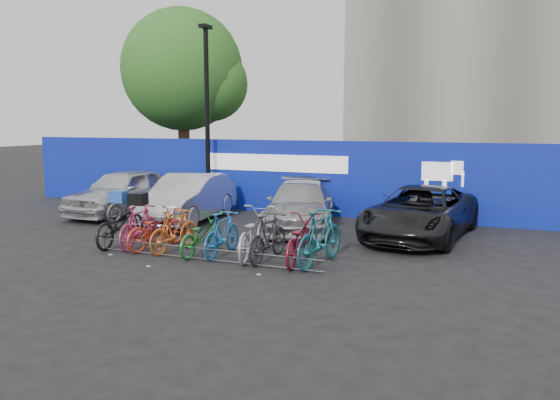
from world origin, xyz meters
The scene contains 21 objects.
ground centered at (0.00, 0.00, 0.00)m, with size 100.00×100.00×0.00m, color black.
hoarding centered at (0.01, 6.00, 1.20)m, with size 22.00×0.18×2.40m.
tree centered at (-6.77, 10.06, 5.07)m, with size 5.40×5.20×7.80m.
lamppost centered at (-3.20, 5.40, 3.27)m, with size 0.25×0.50×6.11m.
bike_rack centered at (0.00, -0.60, 0.16)m, with size 5.60×0.03×0.30m.
car_0 centered at (-5.41, 3.76, 0.75)m, with size 1.76×4.37×1.49m, color silver.
car_1 centered at (-2.75, 3.39, 0.72)m, with size 1.52×4.37×1.44m, color #AFAFB4.
car_2 centered at (0.71, 3.74, 0.65)m, with size 1.82×4.47×1.30m, color #A5A4A9.
car_3 centered at (4.05, 3.68, 0.66)m, with size 2.21×4.78×1.33m, color black.
bike_0 centered at (-2.62, 0.02, 0.53)m, with size 0.70×2.02×1.06m, color black.
bike_1 centered at (-2.06, 0.01, 0.52)m, with size 0.48×1.72×1.03m, color #D4306F.
bike_2 centered at (-1.58, 0.03, 0.48)m, with size 0.63×1.81×0.95m, color #B9321C.
bike_3 centered at (-1.01, -0.07, 0.50)m, with size 0.47×1.65×0.99m, color #CB5E20.
bike_4 centered at (-0.30, -0.08, 0.45)m, with size 0.60×1.72×0.90m, color #1A702C.
bike_5 centered at (0.20, 0.01, 0.50)m, with size 0.47×1.68×1.01m, color blue.
bike_6 centered at (0.91, 0.11, 0.55)m, with size 0.73×2.09×1.10m, color #9EA2A5.
bike_7 centered at (1.35, -0.05, 0.53)m, with size 0.49×1.75×1.05m, color #27272A.
bike_8 centered at (2.02, 0.05, 0.51)m, with size 0.68×1.94×1.02m, color maroon.
bike_9 centered at (2.49, 0.06, 0.60)m, with size 0.56×1.99×1.20m, color #155B6B.
cargo_crate centered at (-2.62, 0.02, 1.20)m, with size 0.39×0.30×0.28m, color #1D4DAA.
cargo_topcase centered at (-2.06, 0.01, 1.17)m, with size 0.39×0.35×0.29m, color black.
Camera 1 is at (5.93, -10.64, 3.00)m, focal length 35.00 mm.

